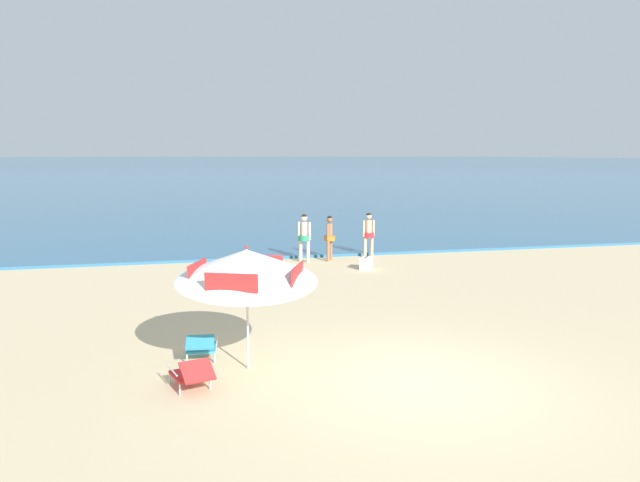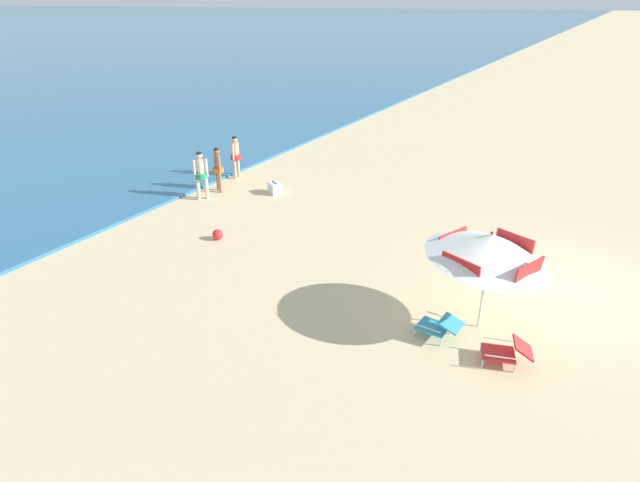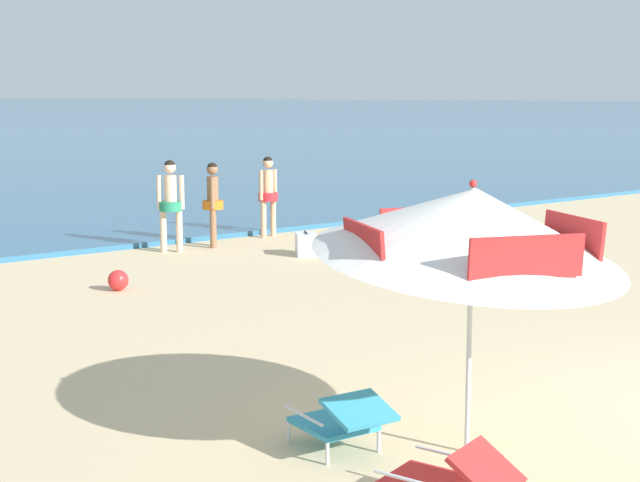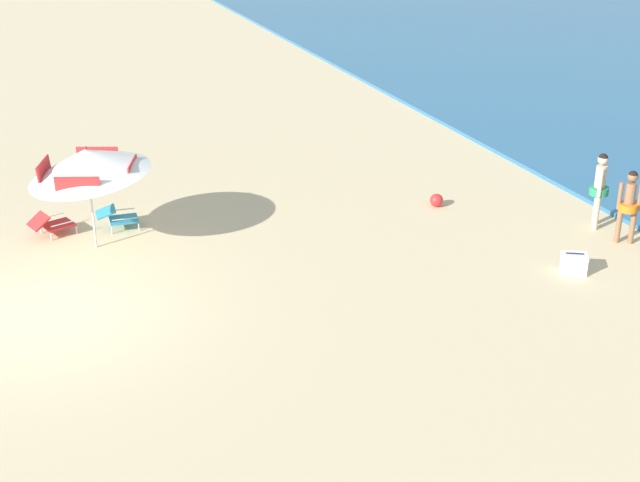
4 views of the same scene
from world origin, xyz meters
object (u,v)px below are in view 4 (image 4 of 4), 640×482
object	(u,v)px
beach_umbrella_striped_main	(87,163)
lounge_chair_beside_umbrella	(117,217)
person_standing_near_shore	(600,185)
cooler_box	(574,263)
lounge_chair_under_umbrella	(51,223)
beach_ball	(436,200)
person_wading_in	(629,202)

from	to	relation	value
beach_umbrella_striped_main	lounge_chair_beside_umbrella	bearing A→B (deg)	141.84
person_standing_near_shore	cooler_box	size ratio (longest dim) A/B	2.76
lounge_chair_under_umbrella	beach_ball	bearing A→B (deg)	78.08
lounge_chair_beside_umbrella	cooler_box	distance (m)	9.51
lounge_chair_under_umbrella	person_wading_in	distance (m)	12.02
beach_umbrella_striped_main	lounge_chair_beside_umbrella	size ratio (longest dim) A/B	2.75
person_standing_near_shore	beach_ball	xyz separation A→B (m)	(-2.36, -2.57, -0.81)
lounge_chair_beside_umbrella	lounge_chair_under_umbrella	bearing A→B (deg)	-98.18
beach_umbrella_striped_main	beach_ball	bearing A→B (deg)	84.14
lounge_chair_under_umbrella	cooler_box	size ratio (longest dim) A/B	1.67
cooler_box	lounge_chair_under_umbrella	bearing A→B (deg)	-122.63
beach_ball	person_wading_in	bearing A→B (deg)	38.37
person_wading_in	person_standing_near_shore	bearing A→B (deg)	-178.44
beach_umbrella_striped_main	person_wading_in	xyz separation A→B (m)	(4.05, 10.16, -0.92)
beach_umbrella_striped_main	lounge_chair_under_umbrella	size ratio (longest dim) A/B	2.49
beach_ball	lounge_chair_beside_umbrella	bearing A→B (deg)	-102.64
cooler_box	beach_ball	bearing A→B (deg)	-169.66
person_standing_near_shore	person_wading_in	distance (m)	0.91
cooler_box	person_standing_near_shore	bearing A→B (deg)	132.38
beach_umbrella_striped_main	lounge_chair_beside_umbrella	world-z (taller)	beach_umbrella_striped_main
lounge_chair_under_umbrella	person_wading_in	xyz separation A→B (m)	(5.03, 10.90, 0.65)
beach_umbrella_striped_main	person_wading_in	world-z (taller)	beach_umbrella_striped_main
person_standing_near_shore	beach_umbrella_striped_main	bearing A→B (deg)	-107.22
beach_ball	beach_umbrella_striped_main	bearing A→B (deg)	-95.86
lounge_chair_under_umbrella	beach_ball	distance (m)	8.49
cooler_box	beach_ball	world-z (taller)	cooler_box
beach_ball	lounge_chair_under_umbrella	bearing A→B (deg)	-101.92
person_standing_near_shore	beach_ball	distance (m)	3.58
beach_umbrella_striped_main	lounge_chair_beside_umbrella	distance (m)	1.85
lounge_chair_under_umbrella	beach_ball	xyz separation A→B (m)	(1.75, 8.31, -0.12)
beach_umbrella_striped_main	person_standing_near_shore	distance (m)	10.64
beach_umbrella_striped_main	beach_ball	size ratio (longest dim) A/B	8.27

